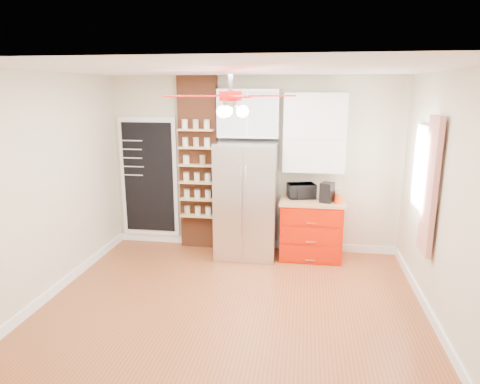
# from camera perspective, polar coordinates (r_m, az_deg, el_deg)

# --- Properties ---
(floor) EXTENTS (4.50, 4.50, 0.00)m
(floor) POSITION_cam_1_polar(r_m,az_deg,el_deg) (5.24, -1.11, -14.96)
(floor) COLOR brown
(floor) RESTS_ON ground
(ceiling) EXTENTS (4.50, 4.50, 0.00)m
(ceiling) POSITION_cam_1_polar(r_m,az_deg,el_deg) (4.60, -1.27, 16.05)
(ceiling) COLOR white
(ceiling) RESTS_ON wall_back
(wall_back) EXTENTS (4.50, 0.02, 2.70)m
(wall_back) POSITION_cam_1_polar(r_m,az_deg,el_deg) (6.68, 1.77, 3.65)
(wall_back) COLOR beige
(wall_back) RESTS_ON floor
(wall_front) EXTENTS (4.50, 0.02, 2.70)m
(wall_front) POSITION_cam_1_polar(r_m,az_deg,el_deg) (2.89, -8.13, -10.05)
(wall_front) COLOR beige
(wall_front) RESTS_ON floor
(wall_left) EXTENTS (0.02, 4.00, 2.70)m
(wall_left) POSITION_cam_1_polar(r_m,az_deg,el_deg) (5.58, -24.60, 0.42)
(wall_left) COLOR beige
(wall_left) RESTS_ON floor
(wall_right) EXTENTS (0.02, 4.00, 2.70)m
(wall_right) POSITION_cam_1_polar(r_m,az_deg,el_deg) (4.89, 25.75, -1.40)
(wall_right) COLOR beige
(wall_right) RESTS_ON floor
(chalkboard) EXTENTS (0.95, 0.05, 1.95)m
(chalkboard) POSITION_cam_1_polar(r_m,az_deg,el_deg) (7.10, -12.05, 1.90)
(chalkboard) COLOR white
(chalkboard) RESTS_ON wall_back
(brick_pillar) EXTENTS (0.60, 0.16, 2.70)m
(brick_pillar) POSITION_cam_1_polar(r_m,az_deg,el_deg) (6.75, -5.50, 3.71)
(brick_pillar) COLOR brown
(brick_pillar) RESTS_ON floor
(fridge) EXTENTS (0.90, 0.70, 1.75)m
(fridge) POSITION_cam_1_polar(r_m,az_deg,el_deg) (6.43, 0.89, -1.07)
(fridge) COLOR silver
(fridge) RESTS_ON floor
(upper_glass_cabinet) EXTENTS (0.90, 0.35, 0.70)m
(upper_glass_cabinet) POSITION_cam_1_polar(r_m,az_deg,el_deg) (6.42, 1.18, 10.45)
(upper_glass_cabinet) COLOR white
(upper_glass_cabinet) RESTS_ON wall_back
(red_cabinet) EXTENTS (0.94, 0.64, 0.90)m
(red_cabinet) POSITION_cam_1_polar(r_m,az_deg,el_deg) (6.54, 9.42, -4.86)
(red_cabinet) COLOR #C41400
(red_cabinet) RESTS_ON floor
(upper_shelf_unit) EXTENTS (0.90, 0.30, 1.15)m
(upper_shelf_unit) POSITION_cam_1_polar(r_m,az_deg,el_deg) (6.41, 9.90, 7.78)
(upper_shelf_unit) COLOR white
(upper_shelf_unit) RESTS_ON wall_back
(window) EXTENTS (0.04, 0.75, 1.05)m
(window) POSITION_cam_1_polar(r_m,az_deg,el_deg) (5.69, 23.22, 2.86)
(window) COLOR white
(window) RESTS_ON wall_right
(curtain) EXTENTS (0.06, 0.40, 1.55)m
(curtain) POSITION_cam_1_polar(r_m,az_deg,el_deg) (5.18, 24.04, 0.68)
(curtain) COLOR red
(curtain) RESTS_ON wall_right
(ceiling_fan) EXTENTS (1.40, 1.40, 0.44)m
(ceiling_fan) POSITION_cam_1_polar(r_m,az_deg,el_deg) (4.60, -1.26, 12.61)
(ceiling_fan) COLOR silver
(ceiling_fan) RESTS_ON ceiling
(toaster_oven) EXTENTS (0.46, 0.37, 0.22)m
(toaster_oven) POSITION_cam_1_polar(r_m,az_deg,el_deg) (6.48, 8.17, 0.15)
(toaster_oven) COLOR black
(toaster_oven) RESTS_ON red_cabinet
(coffee_maker) EXTENTS (0.23, 0.24, 0.29)m
(coffee_maker) POSITION_cam_1_polar(r_m,az_deg,el_deg) (6.30, 11.53, -0.06)
(coffee_maker) COLOR black
(coffee_maker) RESTS_ON red_cabinet
(canister_left) EXTENTS (0.13, 0.13, 0.15)m
(canister_left) POSITION_cam_1_polar(r_m,az_deg,el_deg) (6.27, 13.00, -0.85)
(canister_left) COLOR #CC3B0B
(canister_left) RESTS_ON red_cabinet
(canister_right) EXTENTS (0.11, 0.11, 0.14)m
(canister_right) POSITION_cam_1_polar(r_m,az_deg,el_deg) (6.40, 12.91, -0.58)
(canister_right) COLOR #BE2E0A
(canister_right) RESTS_ON red_cabinet
(pantry_jar_oats) EXTENTS (0.11, 0.11, 0.13)m
(pantry_jar_oats) POSITION_cam_1_polar(r_m,az_deg,el_deg) (6.66, -7.19, 4.27)
(pantry_jar_oats) COLOR beige
(pantry_jar_oats) RESTS_ON brick_pillar
(pantry_jar_beans) EXTENTS (0.10, 0.10, 0.13)m
(pantry_jar_beans) POSITION_cam_1_polar(r_m,az_deg,el_deg) (6.57, -5.02, 4.23)
(pantry_jar_beans) COLOR olive
(pantry_jar_beans) RESTS_ON brick_pillar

